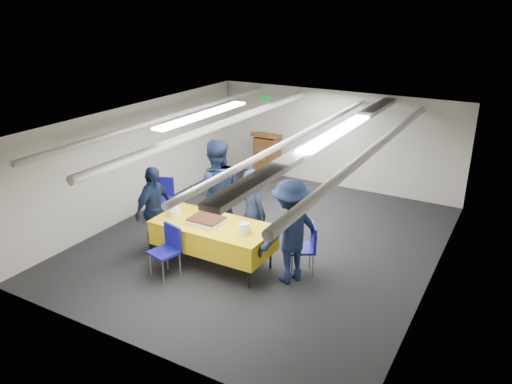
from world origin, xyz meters
The scene contains 14 objects.
ground centered at (0.00, 0.00, 0.00)m, with size 7.00×7.00×0.00m, color black.
room_shell centered at (0.09, 0.41, 1.81)m, with size 6.00×7.00×2.30m.
serving_table centered at (-0.34, -1.18, 0.56)m, with size 2.04×0.96×0.77m.
sheet_cake centered at (-0.44, -1.22, 0.82)m, with size 0.57×0.45×0.10m.
plate_stack_left centered at (-1.11, -1.23, 0.85)m, with size 0.23×0.23×0.16m.
plate_stack_right centered at (0.30, -1.23, 0.85)m, with size 0.21×0.21×0.17m.
podium centered at (-1.60, 3.05, 0.61)m, with size 0.62×0.53×1.25m.
chair_near centered at (-0.78, -1.83, 0.53)m, with size 0.51×0.51×0.87m.
chair_right centered at (1.14, -0.67, 0.53)m, with size 0.58×0.58×0.87m.
chair_left centered at (-2.31, -0.09, 0.53)m, with size 0.55×0.55×0.87m.
sailor_a centered at (0.04, -0.52, 0.80)m, with size 0.58×0.38×1.60m, color black.
sailor_b centered at (-0.78, -0.43, 0.99)m, with size 0.96×0.75×1.98m, color black.
sailor_c centered at (-1.56, -1.24, 0.79)m, with size 0.92×0.38×1.57m, color black.
sailor_d centered at (1.00, -0.99, 0.86)m, with size 1.11×0.64×1.71m, color black.
Camera 1 is at (4.00, -7.39, 4.26)m, focal length 35.00 mm.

